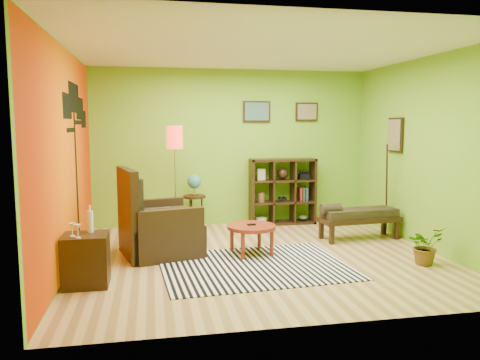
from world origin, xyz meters
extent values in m
plane|color=tan|center=(0.00, 0.00, 0.00)|extent=(5.00, 5.00, 0.00)
cube|color=#76B425|center=(0.00, 2.25, 1.40)|extent=(5.00, 0.04, 2.80)
cube|color=#76B425|center=(0.00, -2.25, 1.40)|extent=(5.00, 0.04, 2.80)
cube|color=#76B425|center=(-2.50, 0.00, 1.40)|extent=(0.04, 4.50, 2.80)
cube|color=#76B425|center=(2.50, 0.00, 1.40)|extent=(0.04, 4.50, 2.80)
cube|color=white|center=(0.00, 0.00, 2.80)|extent=(5.00, 4.50, 0.04)
cube|color=#E45A00|center=(-2.48, 0.00, 1.40)|extent=(0.01, 4.45, 2.75)
cube|color=black|center=(-2.46, 0.55, 1.05)|extent=(0.01, 0.14, 2.10)
cube|color=black|center=(-2.46, 0.05, 2.05)|extent=(0.01, 0.65, 0.32)
cube|color=black|center=(-2.46, 0.60, 2.18)|extent=(0.01, 0.85, 0.40)
cube|color=black|center=(-2.46, 1.10, 2.05)|extent=(0.01, 0.70, 0.32)
cube|color=black|center=(-2.46, 1.45, 1.90)|extent=(0.01, 0.50, 0.26)
cube|color=black|center=(0.45, 2.22, 2.05)|extent=(0.50, 0.03, 0.38)
cube|color=slate|center=(0.45, 2.19, 2.05)|extent=(0.44, 0.01, 0.32)
cube|color=black|center=(1.40, 2.22, 2.05)|extent=(0.42, 0.03, 0.34)
cube|color=#95855B|center=(1.40, 2.19, 2.05)|extent=(0.36, 0.01, 0.28)
cube|color=black|center=(2.47, 0.90, 1.65)|extent=(0.03, 0.44, 0.56)
cube|color=#95855B|center=(2.44, 0.90, 1.65)|extent=(0.01, 0.38, 0.50)
cylinder|color=black|center=(2.35, 0.90, 0.78)|extent=(0.23, 0.34, 1.46)
cone|color=silver|center=(2.35, 0.75, 1.52)|extent=(0.08, 0.09, 0.16)
cube|color=white|center=(-0.16, -0.42, 0.01)|extent=(2.51, 1.95, 0.01)
cylinder|color=maroon|center=(-0.09, 0.15, 0.39)|extent=(0.68, 0.68, 0.05)
cylinder|color=maroon|center=(0.09, 0.39, 0.19)|extent=(0.05, 0.05, 0.37)
cylinder|color=maroon|center=(-0.34, 0.32, 0.19)|extent=(0.05, 0.05, 0.37)
cylinder|color=maroon|center=(0.16, -0.03, 0.19)|extent=(0.05, 0.05, 0.37)
cylinder|color=maroon|center=(-0.26, -0.10, 0.19)|extent=(0.05, 0.05, 0.37)
cube|color=black|center=(-0.09, 0.15, 0.43)|extent=(0.12, 0.05, 0.02)
cube|color=black|center=(-1.32, 0.42, 0.22)|extent=(1.18, 1.17, 0.45)
cube|color=black|center=(-1.77, 0.30, 0.62)|extent=(0.34, 0.96, 1.23)
cube|color=black|center=(-1.21, -0.03, 0.36)|extent=(0.90, 0.32, 0.72)
cube|color=black|center=(-1.43, 0.86, 0.36)|extent=(0.90, 0.32, 0.72)
cube|color=#E5C672|center=(-1.29, 0.42, 0.53)|extent=(0.94, 0.92, 0.16)
cube|color=#E5C672|center=(-1.69, 0.33, 0.84)|extent=(0.27, 0.72, 0.56)
cube|color=black|center=(-2.20, -0.74, 0.30)|extent=(0.50, 0.45, 0.59)
cylinder|color=white|center=(-2.15, -0.64, 0.72)|extent=(0.07, 0.07, 0.25)
cylinder|color=white|center=(-2.15, -0.64, 0.87)|extent=(0.02, 0.02, 0.07)
cylinder|color=white|center=(-2.32, -0.82, 0.60)|extent=(0.06, 0.06, 0.01)
cylinder|color=white|center=(-2.32, -0.82, 0.65)|extent=(0.01, 0.01, 0.09)
cone|color=white|center=(-2.32, -0.82, 0.72)|extent=(0.07, 0.07, 0.06)
cylinder|color=white|center=(-2.25, -0.90, 0.60)|extent=(0.06, 0.06, 0.01)
cylinder|color=white|center=(-2.25, -0.90, 0.65)|extent=(0.01, 0.01, 0.09)
cone|color=white|center=(-2.25, -0.90, 0.72)|extent=(0.07, 0.07, 0.06)
cylinder|color=silver|center=(-1.08, 1.33, 0.02)|extent=(0.27, 0.27, 0.03)
cylinder|color=silver|center=(-1.08, 1.33, 0.84)|extent=(0.03, 0.03, 1.67)
cylinder|color=red|center=(-1.08, 1.33, 1.62)|extent=(0.26, 0.26, 0.37)
cylinder|color=black|center=(-0.73, 1.90, 0.57)|extent=(0.39, 0.39, 0.04)
cylinder|color=black|center=(-0.60, 1.88, 0.28)|extent=(0.03, 0.03, 0.55)
cylinder|color=black|center=(-0.77, 2.02, 0.28)|extent=(0.03, 0.03, 0.55)
cylinder|color=black|center=(-0.81, 1.80, 0.28)|extent=(0.03, 0.03, 0.55)
cylinder|color=gold|center=(-0.73, 1.90, 0.61)|extent=(0.10, 0.10, 0.02)
cylinder|color=gold|center=(-0.73, 1.90, 0.67)|extent=(0.02, 0.02, 0.10)
sphere|color=#197EB2|center=(-0.73, 1.90, 0.84)|extent=(0.25, 0.25, 0.25)
cube|color=black|center=(0.32, 2.03, 0.60)|extent=(0.04, 0.35, 1.20)
cube|color=black|center=(1.48, 2.03, 0.60)|extent=(0.04, 0.35, 1.20)
cube|color=black|center=(0.90, 2.03, 0.02)|extent=(1.20, 0.35, 0.04)
cube|color=black|center=(0.90, 2.03, 1.18)|extent=(1.20, 0.35, 0.04)
cube|color=black|center=(0.70, 2.03, 0.60)|extent=(0.03, 0.33, 1.12)
cube|color=black|center=(1.10, 2.03, 0.60)|extent=(0.03, 0.33, 1.12)
cube|color=black|center=(0.90, 2.03, 0.40)|extent=(1.12, 0.33, 0.03)
cube|color=black|center=(0.90, 2.03, 0.80)|extent=(1.12, 0.33, 0.03)
cylinder|color=beige|center=(0.50, 2.03, 0.09)|extent=(0.20, 0.20, 0.07)
sphere|color=black|center=(0.90, 2.03, 0.93)|extent=(0.20, 0.20, 0.20)
cube|color=black|center=(1.30, 2.03, 0.87)|extent=(0.18, 0.15, 0.10)
cylinder|color=black|center=(0.86, 2.03, 0.47)|extent=(0.06, 0.12, 0.06)
cylinder|color=black|center=(0.94, 2.03, 0.47)|extent=(0.06, 0.12, 0.06)
ellipsoid|color=#384C26|center=(1.30, 2.03, 0.10)|extent=(0.18, 0.18, 0.09)
cylinder|color=brown|center=(0.50, 2.03, 0.50)|extent=(0.12, 0.12, 0.18)
cube|color=beige|center=(0.50, 2.03, 0.92)|extent=(0.14, 0.03, 0.20)
cube|color=maroon|center=(1.23, 2.03, 0.54)|extent=(0.04, 0.18, 0.26)
cube|color=#1E4C1E|center=(1.28, 2.03, 0.54)|extent=(0.04, 0.18, 0.26)
cube|color=navy|center=(1.34, 2.03, 0.54)|extent=(0.04, 0.18, 0.26)
cube|color=black|center=(1.79, 0.69, 0.32)|extent=(1.32, 0.57, 0.07)
cube|color=#E5C672|center=(1.79, 0.69, 0.42)|extent=(1.22, 0.51, 0.13)
cylinder|color=#E5C672|center=(1.28, 0.65, 0.51)|extent=(0.33, 0.19, 0.17)
cube|color=black|center=(2.34, 0.93, 0.14)|extent=(0.07, 0.07, 0.28)
cube|color=black|center=(1.20, 0.83, 0.14)|extent=(0.07, 0.07, 0.28)
cube|color=black|center=(2.37, 0.56, 0.14)|extent=(0.07, 0.07, 0.28)
cube|color=black|center=(1.24, 0.46, 0.14)|extent=(0.07, 0.07, 0.28)
imported|color=#26661E|center=(2.05, -0.73, 0.20)|extent=(0.57, 0.61, 0.39)
camera|label=1|loc=(-1.44, -6.13, 1.83)|focal=35.00mm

